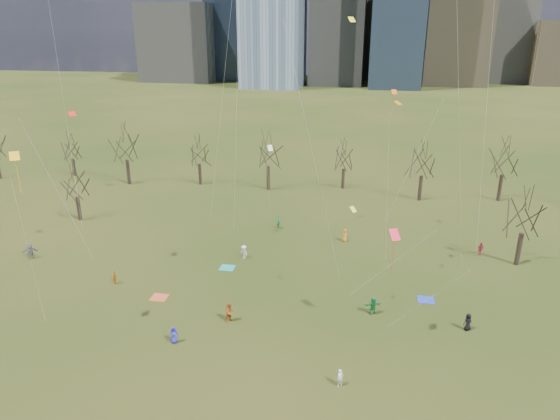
% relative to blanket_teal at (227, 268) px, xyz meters
% --- Properties ---
extents(ground, '(500.00, 500.00, 0.00)m').
position_rel_blanket_teal_xyz_m(ground, '(5.85, -11.35, -0.01)').
color(ground, black).
rests_on(ground, ground).
extents(bare_tree_row, '(113.04, 29.80, 9.50)m').
position_rel_blanket_teal_xyz_m(bare_tree_row, '(5.76, 25.88, 6.10)').
color(bare_tree_row, black).
rests_on(bare_tree_row, ground).
extents(blanket_teal, '(1.60, 1.50, 0.03)m').
position_rel_blanket_teal_xyz_m(blanket_teal, '(0.00, 0.00, 0.00)').
color(blanket_teal, teal).
rests_on(blanket_teal, ground).
extents(blanket_navy, '(1.60, 1.50, 0.03)m').
position_rel_blanket_teal_xyz_m(blanket_navy, '(21.10, -3.23, 0.00)').
color(blanket_navy, '#243AAC').
rests_on(blanket_navy, ground).
extents(blanket_crimson, '(1.60, 1.50, 0.03)m').
position_rel_blanket_teal_xyz_m(blanket_crimson, '(-4.83, -7.45, 0.00)').
color(blanket_crimson, '#CC4D28').
rests_on(blanket_crimson, ground).
extents(person_0, '(0.88, 0.71, 1.57)m').
position_rel_blanket_teal_xyz_m(person_0, '(-0.55, -14.31, 0.77)').
color(person_0, '#2D2AB7').
rests_on(person_0, ground).
extents(person_1, '(0.62, 0.60, 1.43)m').
position_rel_blanket_teal_xyz_m(person_1, '(13.61, -17.28, 0.70)').
color(person_1, white).
rests_on(person_1, ground).
extents(person_2, '(1.13, 1.17, 1.89)m').
position_rel_blanket_teal_xyz_m(person_2, '(3.23, -10.31, 0.93)').
color(person_2, '#AF4A19').
rests_on(person_2, ground).
extents(person_4, '(0.92, 0.89, 1.54)m').
position_rel_blanket_teal_xyz_m(person_4, '(-10.46, -5.61, 0.75)').
color(person_4, orange).
rests_on(person_4, ground).
extents(person_5, '(1.72, 1.04, 1.77)m').
position_rel_blanket_teal_xyz_m(person_5, '(15.94, -6.74, 0.87)').
color(person_5, '#1B7A39').
rests_on(person_5, ground).
extents(person_6, '(0.94, 0.82, 1.62)m').
position_rel_blanket_teal_xyz_m(person_6, '(24.17, -7.92, 0.79)').
color(person_6, black).
rests_on(person_6, ground).
extents(person_9, '(1.19, 1.07, 1.60)m').
position_rel_blanket_teal_xyz_m(person_9, '(1.23, 2.74, 0.79)').
color(person_9, white).
rests_on(person_9, ground).
extents(person_10, '(0.95, 0.73, 1.50)m').
position_rel_blanket_teal_xyz_m(person_10, '(28.29, 8.63, 0.74)').
color(person_10, '#BB1A3C').
rests_on(person_10, ground).
extents(person_11, '(1.77, 1.44, 1.89)m').
position_rel_blanket_teal_xyz_m(person_11, '(-22.93, -1.71, 0.93)').
color(person_11, slate).
rests_on(person_11, ground).
extents(person_12, '(0.54, 0.82, 1.67)m').
position_rel_blanket_teal_xyz_m(person_12, '(12.43, 9.63, 0.82)').
color(person_12, orange).
rests_on(person_12, ground).
extents(person_13, '(0.70, 0.78, 1.80)m').
position_rel_blanket_teal_xyz_m(person_13, '(3.53, 12.46, 0.89)').
color(person_13, '#19723E').
rests_on(person_13, ground).
extents(kites_airborne, '(62.99, 34.01, 35.13)m').
position_rel_blanket_teal_xyz_m(kites_airborne, '(9.10, -0.26, 14.71)').
color(kites_airborne, '#FBB015').
rests_on(kites_airborne, ground).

